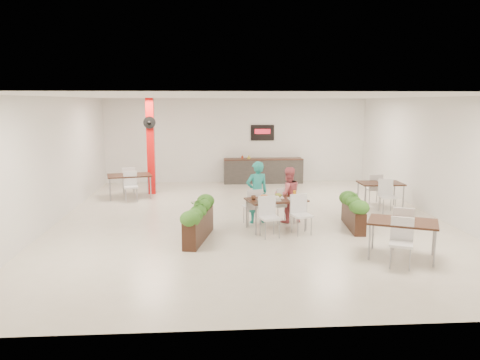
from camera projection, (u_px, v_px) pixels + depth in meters
name	position (u px, v px, depth m)	size (l,w,h in m)	color
ground	(250.00, 220.00, 12.32)	(12.00, 12.00, 0.00)	beige
room_shell	(251.00, 144.00, 11.99)	(10.10, 12.10, 3.22)	white
red_column	(151.00, 145.00, 15.58)	(0.40, 0.41, 3.20)	red
service_counter	(263.00, 170.00, 17.87)	(3.00, 0.64, 2.20)	#2A2826
main_table	(276.00, 204.00, 11.31)	(1.57, 1.87, 0.92)	black
diner_man	(257.00, 192.00, 11.90)	(0.58, 0.38, 1.59)	teal
diner_woman	(288.00, 195.00, 11.97)	(0.70, 0.54, 1.44)	#E76673
planter_left	(199.00, 218.00, 10.46)	(0.72, 1.86, 0.98)	black
planter_right	(354.00, 209.00, 11.45)	(0.52, 1.70, 0.88)	black
side_table_a	(129.00, 178.00, 15.08)	(1.54, 1.67, 0.92)	black
side_table_b	(380.00, 187.00, 13.61)	(1.25, 1.63, 0.92)	black
side_table_c	(403.00, 227.00, 9.23)	(1.54, 1.65, 0.92)	black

